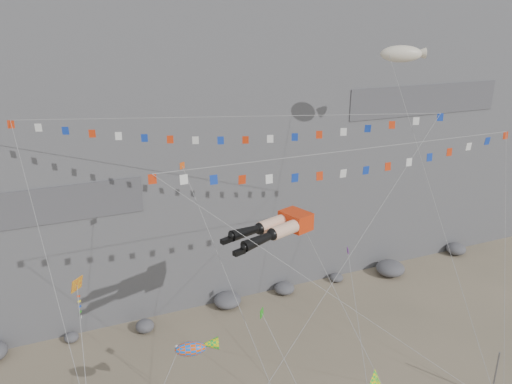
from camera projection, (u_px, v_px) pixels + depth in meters
cliff at (174, 26)px, 52.00m from camera, size 80.00×28.00×50.00m
talus_boulders at (227, 300)px, 47.16m from camera, size 60.00×3.00×1.20m
anchor_pole_right at (495, 376)px, 35.30m from camera, size 0.12×0.12×3.96m
legs_kite at (276, 228)px, 32.01m from camera, size 8.43×15.71×19.72m
flag_banner_upper at (233, 117)px, 34.49m from camera, size 28.34×19.97×26.98m
flag_banner_lower at (357, 150)px, 31.48m from camera, size 25.93×7.16×21.28m
harlequin_kite at (77, 286)px, 25.55m from camera, size 1.63×8.34×15.00m
fish_windsock at (190, 349)px, 29.28m from camera, size 9.48×7.03×12.42m
blimp_windsock at (401, 55)px, 38.45m from camera, size 4.30×14.91×26.81m
small_kite_a at (186, 176)px, 32.32m from camera, size 3.97×14.62×22.14m
small_kite_b at (348, 255)px, 36.48m from camera, size 5.42×13.01×16.47m
small_kite_c at (263, 316)px, 28.95m from camera, size 3.60×7.98×12.49m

